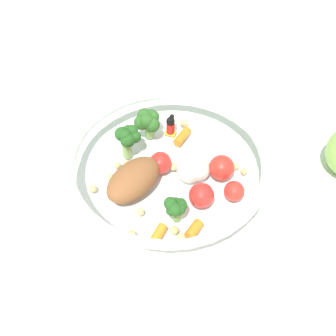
# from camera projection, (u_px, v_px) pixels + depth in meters

# --- Properties ---
(ground_plane) EXTENTS (2.40, 2.40, 0.00)m
(ground_plane) POSITION_uv_depth(u_px,v_px,m) (152.00, 180.00, 0.58)
(ground_plane) COLOR silver
(food_container) EXTENTS (0.26, 0.26, 0.06)m
(food_container) POSITION_uv_depth(u_px,v_px,m) (168.00, 167.00, 0.56)
(food_container) COLOR white
(food_container) RESTS_ON ground_plane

